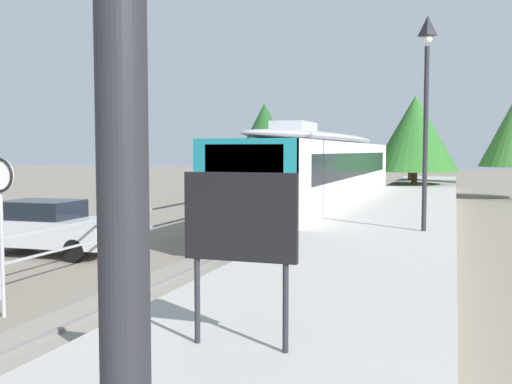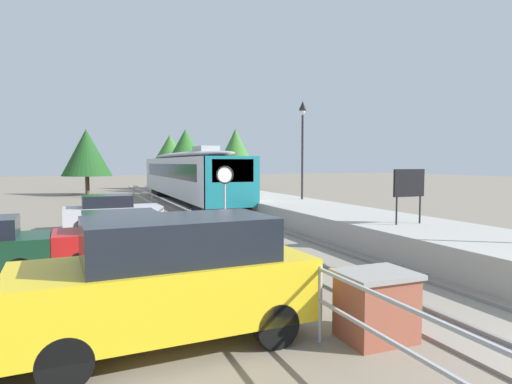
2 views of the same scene
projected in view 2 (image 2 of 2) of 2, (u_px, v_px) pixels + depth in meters
The scene contains 16 objects.
ground_plane at pixel (155, 214), 24.74m from camera, with size 160.00×160.00×0.00m, color slate.
track_rails at pixel (206, 211), 25.86m from camera, with size 3.20×60.00×0.14m.
commuter_train at pixel (187, 174), 30.21m from camera, with size 2.82×19.98×3.74m.
station_platform at pixel (257, 202), 27.04m from camera, with size 3.90×60.00×0.90m, color #A8A59E.
platform_lamp_mid_platform at pixel (303, 131), 23.63m from camera, with size 0.34×0.34×5.35m.
platform_notice_board at pixel (409, 185), 14.14m from camera, with size 1.20×0.08×1.80m.
speed_limit_sign at pixel (225, 186), 14.64m from camera, with size 0.61×0.10×2.81m.
brick_utility_cabinet at pixel (376, 305), 7.11m from camera, with size 1.21×0.99×1.13m.
carpark_fence at pixel (190, 219), 15.31m from camera, with size 0.06×36.06×1.25m.
parked_suv_yellow at pixel (170, 279), 6.90m from camera, with size 4.69×2.12×2.04m.
parked_hatchback_red at pixel (127, 237), 12.38m from camera, with size 4.03×1.84×1.53m.
parked_hatchback_silver at pixel (112, 212), 18.64m from camera, with size 4.05×1.87×1.53m.
tree_behind_carpark at pixel (236, 150), 46.96m from camera, with size 4.55×4.55×6.59m.
tree_behind_station_far at pixel (87, 153), 38.75m from camera, with size 4.34×4.34×5.91m.
tree_distant_left at pixel (186, 152), 43.04m from camera, with size 5.13×5.13×6.24m.
tree_distant_centre at pixel (170, 152), 47.63m from camera, with size 4.64×4.64×5.98m.
Camera 2 is at (-6.81, -2.98, 2.90)m, focal length 30.47 mm.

